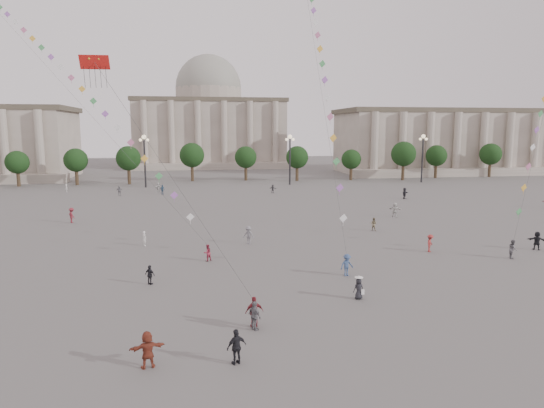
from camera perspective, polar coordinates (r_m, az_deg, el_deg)
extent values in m
plane|color=#5E5B58|center=(33.69, 0.01, -11.57)|extent=(360.00, 360.00, 0.00)
cube|color=gray|center=(149.45, 23.47, 6.62)|extent=(80.00, 22.00, 16.00)
cube|color=#50483A|center=(149.48, 23.67, 9.91)|extent=(81.60, 22.44, 1.20)
cube|color=gray|center=(139.01, 26.16, 3.45)|extent=(84.00, 4.00, 2.00)
cube|color=gray|center=(161.28, -7.36, 8.08)|extent=(46.00, 30.00, 20.00)
cube|color=#50483A|center=(161.52, -7.43, 11.85)|extent=(46.92, 30.60, 1.20)
cube|color=gray|center=(144.68, -7.08, 4.45)|extent=(48.30, 4.00, 2.00)
cylinder|color=gray|center=(161.63, -7.45, 12.52)|extent=(21.00, 21.00, 5.00)
sphere|color=gray|center=(161.82, -7.47, 13.40)|extent=(21.00, 21.00, 21.00)
cylinder|color=#3D2E1E|center=(115.73, -27.71, 2.83)|extent=(0.70, 0.70, 3.52)
sphere|color=black|center=(115.47, -27.84, 4.64)|extent=(5.12, 5.12, 5.12)
cylinder|color=#3D2E1E|center=(112.46, -21.90, 3.06)|extent=(0.70, 0.70, 3.52)
sphere|color=black|center=(112.20, -22.01, 4.93)|extent=(5.12, 5.12, 5.12)
cylinder|color=#3D2E1E|center=(110.42, -15.82, 3.26)|extent=(0.70, 0.70, 3.52)
sphere|color=black|center=(110.15, -15.90, 5.17)|extent=(5.12, 5.12, 5.12)
cylinder|color=#3D2E1E|center=(109.65, -9.57, 3.44)|extent=(0.70, 0.70, 3.52)
sphere|color=black|center=(109.38, -9.62, 5.36)|extent=(5.12, 5.12, 5.12)
cylinder|color=#3D2E1E|center=(110.19, -3.31, 3.57)|extent=(0.70, 0.70, 3.52)
sphere|color=black|center=(109.92, -3.32, 5.48)|extent=(5.12, 5.12, 5.12)
cylinder|color=#3D2E1E|center=(112.03, 2.82, 3.66)|extent=(0.70, 0.70, 3.52)
sphere|color=black|center=(111.76, 2.84, 5.54)|extent=(5.12, 5.12, 5.12)
cylinder|color=#3D2E1E|center=(115.09, 8.69, 3.70)|extent=(0.70, 0.70, 3.52)
sphere|color=black|center=(114.83, 8.73, 5.53)|extent=(5.12, 5.12, 5.12)
cylinder|color=#3D2E1E|center=(119.29, 14.20, 3.71)|extent=(0.70, 0.70, 3.52)
sphere|color=black|center=(119.04, 14.27, 5.48)|extent=(5.12, 5.12, 5.12)
cylinder|color=#3D2E1E|center=(124.50, 19.30, 3.69)|extent=(0.70, 0.70, 3.52)
sphere|color=black|center=(124.26, 19.38, 5.38)|extent=(5.12, 5.12, 5.12)
cylinder|color=#3D2E1E|center=(130.61, 23.95, 3.64)|extent=(0.70, 0.70, 3.52)
sphere|color=black|center=(130.39, 24.05, 5.25)|extent=(5.12, 5.12, 5.12)
cylinder|color=#262628|center=(101.91, -14.73, 4.70)|extent=(0.36, 0.36, 10.00)
sphere|color=#FFE5B2|center=(101.70, -14.84, 7.62)|extent=(0.90, 0.90, 0.90)
sphere|color=#FFE5B2|center=(101.78, -15.23, 7.27)|extent=(0.60, 0.60, 0.60)
sphere|color=#FFE5B2|center=(101.64, -14.44, 7.30)|extent=(0.60, 0.60, 0.60)
cylinder|color=#262628|center=(103.37, 2.12, 5.04)|extent=(0.36, 0.36, 10.00)
sphere|color=#FFE5B2|center=(103.16, 2.13, 7.92)|extent=(0.90, 0.90, 0.90)
sphere|color=#FFE5B2|center=(103.04, 1.75, 7.59)|extent=(0.60, 0.60, 0.60)
sphere|color=#FFE5B2|center=(103.31, 2.51, 7.59)|extent=(0.60, 0.60, 0.60)
cylinder|color=#262628|center=(113.06, 17.26, 4.97)|extent=(0.36, 0.36, 10.00)
sphere|color=#FFE5B2|center=(112.87, 17.38, 7.60)|extent=(0.90, 0.90, 0.90)
sphere|color=#FFE5B2|center=(112.57, 17.05, 7.31)|extent=(0.60, 0.60, 0.60)
sphere|color=#FFE5B2|center=(113.19, 17.69, 7.29)|extent=(0.60, 0.60, 0.60)
imported|color=#2E4A68|center=(90.36, -12.78, 1.66)|extent=(1.08, 0.98, 1.76)
imported|color=black|center=(54.27, 28.71, -3.80)|extent=(1.75, 1.26, 1.83)
imported|color=beige|center=(94.01, -13.27, 1.92)|extent=(1.42, 1.64, 1.79)
imported|color=slate|center=(50.15, -2.79, -3.66)|extent=(1.38, 1.18, 1.85)
imported|color=silver|center=(67.58, 14.25, -0.65)|extent=(1.78, 1.55, 1.94)
imported|color=maroon|center=(49.24, 18.11, -4.41)|extent=(1.22, 1.25, 1.72)
imported|color=black|center=(85.62, 15.34, 1.22)|extent=(1.70, 1.52, 1.88)
imported|color=white|center=(99.85, -23.02, 1.77)|extent=(0.54, 0.65, 1.53)
imported|color=#5E5E62|center=(90.19, 0.09, 1.81)|extent=(1.45, 1.24, 1.58)
imported|color=white|center=(50.96, -14.78, -3.94)|extent=(0.59, 0.66, 1.51)
imported|color=slate|center=(90.58, -17.53, 1.49)|extent=(1.09, 0.62, 1.76)
imported|color=maroon|center=(66.32, -22.49, -1.23)|extent=(1.30, 1.43, 1.93)
imported|color=gray|center=(57.86, 11.86, -2.32)|extent=(0.94, 0.94, 1.54)
imported|color=maroon|center=(29.62, -2.08, -12.56)|extent=(1.14, 0.58, 1.88)
imported|color=black|center=(38.38, -14.16, -8.09)|extent=(0.93, 0.83, 1.52)
imported|color=brown|center=(25.73, -14.43, -16.26)|extent=(1.83, 0.96, 1.89)
imported|color=slate|center=(29.19, -2.05, -13.01)|extent=(0.91, 1.10, 1.76)
imported|color=black|center=(25.40, -4.19, -16.40)|extent=(1.16, 0.84, 1.83)
imported|color=#9B2A3F|center=(44.04, -7.60, -5.71)|extent=(0.93, 0.87, 1.52)
imported|color=#344C77|center=(39.79, 8.80, -7.10)|extent=(1.30, 0.95, 1.80)
imported|color=slate|center=(49.70, 26.47, -4.76)|extent=(0.96, 1.05, 1.75)
imported|color=black|center=(34.72, 10.16, -9.78)|extent=(0.79, 0.57, 1.49)
cone|color=white|center=(34.45, 10.20, -8.40)|extent=(0.52, 0.52, 0.14)
cylinder|color=white|center=(34.47, 10.19, -8.50)|extent=(0.60, 0.60, 0.02)
cube|color=white|center=(34.73, 10.63, -10.13)|extent=(0.22, 0.10, 0.35)
cube|color=red|center=(40.55, -20.17, 15.40)|extent=(2.22, 0.59, 1.02)
cube|color=#17823A|center=(40.61, -20.70, 15.72)|extent=(0.36, 0.21, 0.34)
cube|color=#1B4892|center=(40.48, -19.69, 15.79)|extent=(0.36, 0.21, 0.34)
sphere|color=gold|center=(40.57, -20.71, 15.72)|extent=(0.20, 0.20, 0.20)
sphere|color=gold|center=(40.44, -19.70, 15.80)|extent=(0.20, 0.20, 0.20)
cylinder|color=#3F3F3F|center=(33.64, -12.51, 4.24)|extent=(0.02, 0.02, 22.16)
cylinder|color=#3F3F3F|center=(64.32, -23.99, 13.45)|extent=(0.02, 0.02, 60.75)
cube|color=white|center=(45.05, -9.60, -1.51)|extent=(0.76, 0.25, 0.76)
cube|color=#AA62C5|center=(46.47, -11.44, 1.02)|extent=(0.76, 0.25, 0.76)
cube|color=#4BA35D|center=(48.04, -13.16, 3.23)|extent=(0.76, 0.25, 0.76)
cube|color=yellow|center=(49.72, -14.77, 5.20)|extent=(0.76, 0.25, 0.76)
cube|color=#D06E9B|center=(51.49, -16.29, 6.96)|extent=(0.76, 0.25, 0.76)
cube|color=white|center=(53.34, -17.70, 8.55)|extent=(0.76, 0.25, 0.76)
cube|color=#AA62C5|center=(55.26, -19.03, 9.99)|extent=(0.76, 0.25, 0.76)
cube|color=#4BA35D|center=(57.24, -20.28, 11.30)|extent=(0.76, 0.25, 0.76)
cube|color=yellow|center=(59.26, -21.45, 12.49)|extent=(0.76, 0.25, 0.76)
cube|color=#D06E9B|center=(61.33, -22.55, 13.57)|extent=(0.76, 0.25, 0.76)
cube|color=white|center=(63.44, -23.59, 14.56)|extent=(0.76, 0.25, 0.76)
cube|color=#AA62C5|center=(65.58, -24.57, 15.47)|extent=(0.76, 0.25, 0.76)
cube|color=#4BA35D|center=(67.76, -25.49, 16.29)|extent=(0.76, 0.25, 0.76)
cube|color=yellow|center=(69.95, -26.36, 17.06)|extent=(0.76, 0.25, 0.76)
cube|color=#D06E9B|center=(72.18, -27.18, 17.76)|extent=(0.76, 0.25, 0.76)
cube|color=white|center=(74.42, -27.96, 18.40)|extent=(0.76, 0.25, 0.76)
cube|color=#AA62C5|center=(76.68, -28.70, 19.00)|extent=(0.76, 0.25, 0.76)
cube|color=#4BA35D|center=(78.95, -29.40, 19.55)|extent=(0.76, 0.25, 0.76)
cylinder|color=#3F3F3F|center=(66.93, 4.25, 22.52)|extent=(0.02, 0.02, 75.26)
cube|color=white|center=(40.72, 8.40, -1.66)|extent=(0.76, 0.25, 0.76)
cube|color=#AA62C5|center=(42.13, 7.98, 1.90)|extent=(0.76, 0.25, 0.76)
cube|color=#4BA35D|center=(43.69, 7.59, 4.99)|extent=(0.76, 0.25, 0.76)
cube|color=yellow|center=(45.38, 7.22, 7.72)|extent=(0.76, 0.25, 0.76)
cube|color=#D06E9B|center=(47.17, 6.87, 10.15)|extent=(0.76, 0.25, 0.76)
cube|color=white|center=(49.03, 6.54, 12.34)|extent=(0.76, 0.25, 0.76)
cube|color=#AA62C5|center=(50.96, 6.23, 14.31)|extent=(0.76, 0.25, 0.76)
cube|color=#4BA35D|center=(52.93, 5.94, 16.09)|extent=(0.76, 0.25, 0.76)
cube|color=yellow|center=(54.95, 5.66, 17.71)|extent=(0.76, 0.25, 0.76)
cube|color=#D06E9B|center=(57.01, 5.40, 19.18)|extent=(0.76, 0.25, 0.76)
cube|color=white|center=(59.10, 5.15, 20.53)|extent=(0.76, 0.25, 0.76)
cube|color=#AA62C5|center=(61.21, 4.92, 21.75)|extent=(0.76, 0.25, 0.76)
cube|color=#4BA35D|center=(50.96, 27.05, -0.80)|extent=(0.76, 0.25, 0.76)
cube|color=yellow|center=(52.56, 27.52, 1.72)|extent=(0.76, 0.25, 0.76)
cube|color=#D06E9B|center=(54.27, 27.94, 3.92)|extent=(0.76, 0.25, 0.76)
cube|color=white|center=(56.06, 28.34, 5.89)|extent=(0.76, 0.25, 0.76)
cube|color=#AA62C5|center=(57.92, 28.70, 7.67)|extent=(0.76, 0.25, 0.76)
cube|color=#4BA35D|center=(59.83, 29.05, 9.28)|extent=(0.76, 0.25, 0.76)
cube|color=yellow|center=(61.78, 29.37, 10.76)|extent=(0.76, 0.25, 0.76)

